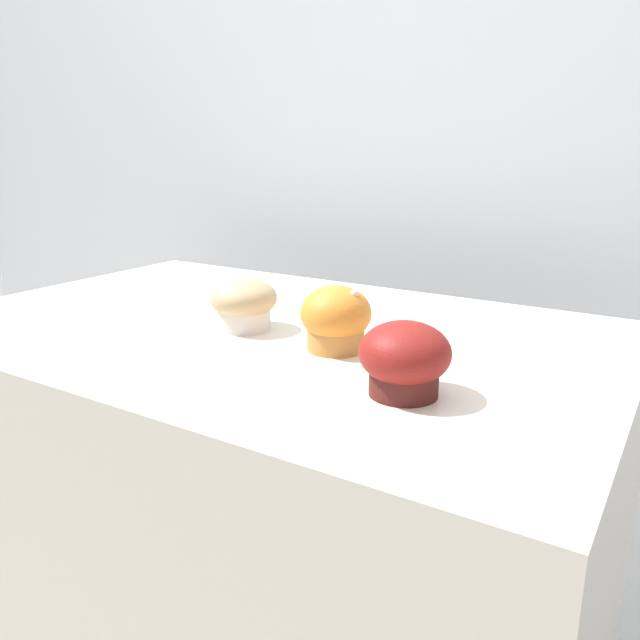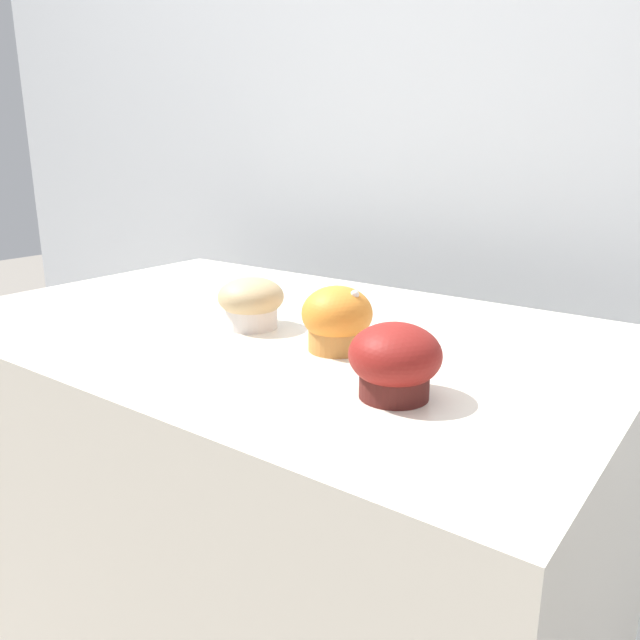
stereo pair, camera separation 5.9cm
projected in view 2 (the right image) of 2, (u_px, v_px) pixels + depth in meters
wall_back at (448, 271)px, 1.39m from camera, size 3.20×0.10×1.80m
display_counter at (278, 585)px, 1.05m from camera, size 1.00×0.64×0.92m
muffin_front_center at (251, 302)px, 0.90m from camera, size 0.10×0.10×0.07m
muffin_back_left at (337, 319)px, 0.80m from camera, size 0.09×0.09×0.08m
muffin_back_right at (395, 361)px, 0.64m from camera, size 0.10×0.10×0.08m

